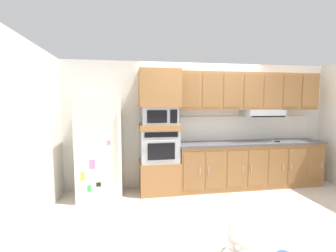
# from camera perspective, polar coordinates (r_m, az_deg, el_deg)

# --- Properties ---
(ground_plane) EXTENTS (9.60, 9.60, 0.00)m
(ground_plane) POSITION_cam_1_polar(r_m,az_deg,el_deg) (4.35, 12.16, -17.61)
(ground_plane) COLOR beige
(back_kitchen_wall) EXTENTS (6.20, 0.12, 2.50)m
(back_kitchen_wall) POSITION_cam_1_polar(r_m,az_deg,el_deg) (5.07, 7.82, 0.39)
(back_kitchen_wall) COLOR silver
(back_kitchen_wall) RESTS_ON ground
(side_panel_left) EXTENTS (0.12, 7.10, 2.50)m
(side_panel_left) POSITION_cam_1_polar(r_m,az_deg,el_deg) (3.95, -28.53, -1.73)
(side_panel_left) COLOR silver
(side_panel_left) RESTS_ON ground
(refrigerator) EXTENTS (0.76, 0.73, 1.76)m
(refrigerator) POSITION_cam_1_polar(r_m,az_deg,el_deg) (4.49, -15.77, -5.22)
(refrigerator) COLOR silver
(refrigerator) RESTS_ON ground
(oven_base_cabinet) EXTENTS (0.74, 0.62, 0.60)m
(oven_base_cabinet) POSITION_cam_1_polar(r_m,az_deg,el_deg) (4.71, -2.07, -11.77)
(oven_base_cabinet) COLOR #996638
(oven_base_cabinet) RESTS_ON ground
(built_in_oven) EXTENTS (0.70, 0.62, 0.60)m
(built_in_oven) POSITION_cam_1_polar(r_m,az_deg,el_deg) (4.57, -2.09, -4.57)
(built_in_oven) COLOR #A8AAAF
(built_in_oven) RESTS_ON oven_base_cabinet
(appliance_mid_shelf) EXTENTS (0.74, 0.62, 0.10)m
(appliance_mid_shelf) POSITION_cam_1_polar(r_m,az_deg,el_deg) (4.52, -2.11, -0.20)
(appliance_mid_shelf) COLOR #996638
(appliance_mid_shelf) RESTS_ON built_in_oven
(microwave) EXTENTS (0.64, 0.54, 0.32)m
(microwave) POSITION_cam_1_polar(r_m,az_deg,el_deg) (4.50, -2.11, 2.46)
(microwave) COLOR #A8AAAF
(microwave) RESTS_ON appliance_mid_shelf
(appliance_upper_cabinet) EXTENTS (0.74, 0.62, 0.68)m
(appliance_upper_cabinet) POSITION_cam_1_polar(r_m,az_deg,el_deg) (4.50, -2.14, 8.82)
(appliance_upper_cabinet) COLOR #996638
(appliance_upper_cabinet) RESTS_ON microwave
(lower_cabinet_run) EXTENTS (2.96, 0.63, 0.88)m
(lower_cabinet_run) POSITION_cam_1_polar(r_m,az_deg,el_deg) (5.23, 18.69, -8.71)
(lower_cabinet_run) COLOR #996638
(lower_cabinet_run) RESTS_ON ground
(countertop_slab) EXTENTS (3.00, 0.64, 0.04)m
(countertop_slab) POSITION_cam_1_polar(r_m,az_deg,el_deg) (5.14, 18.83, -3.72)
(countertop_slab) COLOR #4C4C51
(countertop_slab) RESTS_ON lower_cabinet_run
(backsplash_panel) EXTENTS (3.00, 0.02, 0.50)m
(backsplash_panel) POSITION_cam_1_polar(r_m,az_deg,el_deg) (5.36, 17.46, -0.40)
(backsplash_panel) COLOR silver
(backsplash_panel) RESTS_ON countertop_slab
(upper_cabinet_with_hood) EXTENTS (2.96, 0.48, 0.88)m
(upper_cabinet_with_hood) POSITION_cam_1_polar(r_m,az_deg,el_deg) (5.20, 18.71, 7.47)
(upper_cabinet_with_hood) COLOR #996638
(upper_cabinet_with_hood) RESTS_ON backsplash_panel
(screwdriver) EXTENTS (0.16, 0.17, 0.03)m
(screwdriver) POSITION_cam_1_polar(r_m,az_deg,el_deg) (5.31, 24.44, -3.27)
(screwdriver) COLOR black
(screwdriver) RESTS_ON countertop_slab
(dog) EXTENTS (0.46, 0.71, 0.57)m
(dog) POSITION_cam_1_polar(r_m,az_deg,el_deg) (2.73, 16.57, -23.45)
(dog) COLOR beige
(dog) RESTS_ON ground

